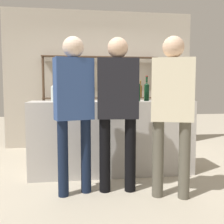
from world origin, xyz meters
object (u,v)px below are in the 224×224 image
(server_behind_counter, at_px, (120,103))
(counter_bottle_2, at_px, (85,91))
(customer_right, at_px, (172,104))
(wine_glass, at_px, (102,92))
(counter_bottle_4, at_px, (54,92))
(ice_bucket, at_px, (62,94))
(counter_bottle_5, at_px, (147,91))
(counter_bottle_1, at_px, (117,92))
(customer_left, at_px, (74,102))
(counter_bottle_0, at_px, (137,91))
(counter_bottle_3, at_px, (155,93))
(customer_center, at_px, (118,102))

(server_behind_counter, bearing_deg, counter_bottle_2, -48.07)
(server_behind_counter, height_order, customer_right, customer_right)
(wine_glass, distance_m, customer_right, 1.25)
(server_behind_counter, relative_size, customer_right, 0.92)
(counter_bottle_4, xyz_separation_m, ice_bucket, (0.09, 0.14, -0.02))
(counter_bottle_4, bearing_deg, counter_bottle_5, 2.44)
(counter_bottle_1, bearing_deg, customer_right, -57.90)
(server_behind_counter, bearing_deg, wine_glass, -33.90)
(counter_bottle_5, height_order, customer_left, customer_left)
(counter_bottle_5, relative_size, server_behind_counter, 0.22)
(counter_bottle_0, bearing_deg, counter_bottle_3, -1.93)
(ice_bucket, xyz_separation_m, customer_left, (0.17, -0.77, -0.08))
(counter_bottle_3, bearing_deg, customer_left, -153.10)
(counter_bottle_1, xyz_separation_m, customer_center, (-0.07, -0.53, -0.12))
(customer_right, bearing_deg, customer_left, 95.46)
(server_behind_counter, bearing_deg, counter_bottle_5, 18.67)
(counter_bottle_0, height_order, counter_bottle_5, counter_bottle_0)
(counter_bottle_1, xyz_separation_m, wine_glass, (-0.17, 0.27, -0.01))
(counter_bottle_0, bearing_deg, customer_center, -123.39)
(counter_bottle_0, relative_size, counter_bottle_4, 1.11)
(customer_left, bearing_deg, ice_bucket, -4.65)
(counter_bottle_3, xyz_separation_m, customer_center, (-0.60, -0.54, -0.10))
(counter_bottle_0, distance_m, customer_center, 0.67)
(customer_right, bearing_deg, counter_bottle_0, 31.89)
(customer_left, bearing_deg, customer_center, -105.04)
(ice_bucket, height_order, customer_left, customer_left)
(counter_bottle_4, distance_m, customer_right, 1.59)
(counter_bottle_3, bearing_deg, counter_bottle_1, -178.97)
(wine_glass, xyz_separation_m, ice_bucket, (-0.57, -0.05, -0.02))
(counter_bottle_5, xyz_separation_m, server_behind_counter, (-0.26, 0.71, -0.21))
(wine_glass, bearing_deg, counter_bottle_5, -11.93)
(counter_bottle_5, bearing_deg, customer_right, -87.68)
(counter_bottle_4, bearing_deg, counter_bottle_3, -3.03)
(counter_bottle_3, bearing_deg, counter_bottle_2, 165.02)
(counter_bottle_3, relative_size, customer_right, 0.17)
(counter_bottle_1, distance_m, wine_glass, 0.32)
(counter_bottle_5, bearing_deg, counter_bottle_2, 171.68)
(customer_left, relative_size, customer_center, 1.00)
(counter_bottle_5, relative_size, customer_right, 0.20)
(counter_bottle_4, relative_size, customer_right, 0.19)
(counter_bottle_1, distance_m, server_behind_counter, 0.89)
(counter_bottle_0, distance_m, counter_bottle_1, 0.29)
(counter_bottle_1, height_order, server_behind_counter, server_behind_counter)
(customer_left, bearing_deg, counter_bottle_0, -73.95)
(wine_glass, distance_m, customer_left, 0.92)
(counter_bottle_0, xyz_separation_m, counter_bottle_1, (-0.29, -0.02, -0.01))
(counter_bottle_1, height_order, customer_left, customer_left)
(counter_bottle_5, bearing_deg, wine_glass, 168.07)
(wine_glass, bearing_deg, ice_bucket, -175.35)
(counter_bottle_2, distance_m, counter_bottle_3, 0.99)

